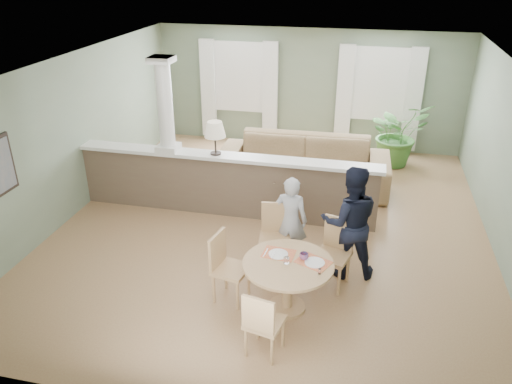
% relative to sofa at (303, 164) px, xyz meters
% --- Properties ---
extents(ground, '(8.00, 8.00, 0.00)m').
position_rel_sofa_xyz_m(ground, '(-0.26, -1.61, -0.48)').
color(ground, tan).
rests_on(ground, ground).
extents(room_shell, '(7.02, 8.02, 2.71)m').
position_rel_sofa_xyz_m(room_shell, '(-0.29, -0.98, 1.33)').
color(room_shell, gray).
rests_on(room_shell, ground).
extents(pony_wall, '(5.32, 0.38, 2.70)m').
position_rel_sofa_xyz_m(pony_wall, '(-1.24, -1.41, 0.23)').
color(pony_wall, brown).
rests_on(pony_wall, ground).
extents(sofa, '(3.33, 1.38, 0.96)m').
position_rel_sofa_xyz_m(sofa, '(0.00, 0.00, 0.00)').
color(sofa, '#9B7A55').
rests_on(sofa, ground).
extents(houseplant, '(1.65, 1.60, 1.39)m').
position_rel_sofa_xyz_m(houseplant, '(1.80, 1.59, 0.21)').
color(houseplant, '#36692A').
rests_on(houseplant, ground).
extents(dining_table, '(1.15, 1.15, 0.79)m').
position_rel_sofa_xyz_m(dining_table, '(0.34, -3.75, 0.07)').
color(dining_table, tan).
rests_on(dining_table, ground).
extents(chair_far_boy, '(0.49, 0.49, 0.96)m').
position_rel_sofa_xyz_m(chair_far_boy, '(-0.02, -2.78, 0.05)').
color(chair_far_boy, tan).
rests_on(chair_far_boy, ground).
extents(chair_far_man, '(0.54, 0.54, 0.97)m').
position_rel_sofa_xyz_m(chair_far_man, '(0.87, -3.05, 0.06)').
color(chair_far_man, tan).
rests_on(chair_far_man, ground).
extents(chair_near, '(0.47, 0.47, 0.88)m').
position_rel_sofa_xyz_m(chair_near, '(0.20, -4.66, 0.01)').
color(chair_near, tan).
rests_on(chair_near, ground).
extents(chair_side, '(0.51, 0.51, 0.95)m').
position_rel_sofa_xyz_m(chair_side, '(-0.49, -3.71, 0.04)').
color(chair_side, tan).
rests_on(chair_side, ground).
extents(child_person, '(0.52, 0.36, 1.37)m').
position_rel_sofa_xyz_m(child_person, '(0.18, -2.65, 0.20)').
color(child_person, '#A0A1A6').
rests_on(child_person, ground).
extents(man_person, '(0.91, 0.77, 1.66)m').
position_rel_sofa_xyz_m(man_person, '(1.03, -2.78, 0.35)').
color(man_person, black).
rests_on(man_person, ground).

